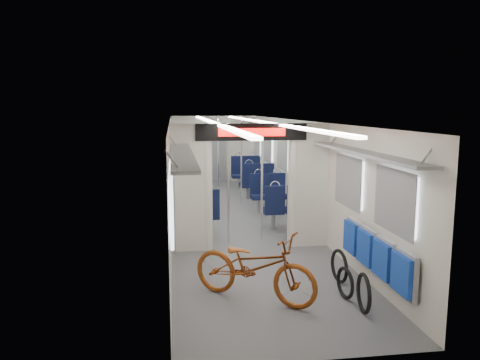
{
  "coord_description": "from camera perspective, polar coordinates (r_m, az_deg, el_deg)",
  "views": [
    {
      "loc": [
        -1.38,
        -10.32,
        2.58
      ],
      "look_at": [
        -0.1,
        -1.34,
        1.18
      ],
      "focal_mm": 35.0,
      "sensor_mm": 36.0,
      "label": 1
    }
  ],
  "objects": [
    {
      "name": "bike_hoop_a",
      "position": [
        6.28,
        14.84,
        -13.4
      ],
      "size": [
        0.1,
        0.52,
        0.52
      ],
      "primitive_type": "torus",
      "rotation": [
        1.57,
        0.0,
        1.47
      ],
      "color": "black",
      "rests_on": "ground"
    },
    {
      "name": "seat_bay_far_right",
      "position": [
        14.19,
        1.35,
        0.65
      ],
      "size": [
        0.95,
        2.24,
        1.15
      ],
      "color": "black",
      "rests_on": "ground"
    },
    {
      "name": "bike_hoop_b",
      "position": [
        6.67,
        12.69,
        -12.33
      ],
      "size": [
        0.11,
        0.45,
        0.44
      ],
      "primitive_type": "torus",
      "rotation": [
        1.57,
        0.0,
        1.7
      ],
      "color": "black",
      "rests_on": "ground"
    },
    {
      "name": "stanchion_far_left",
      "position": [
        12.17,
        -2.65,
        2.06
      ],
      "size": [
        0.04,
        0.04,
        2.3
      ],
      "primitive_type": "cylinder",
      "color": "silver",
      "rests_on": "ground"
    },
    {
      "name": "stanchion_far_right",
      "position": [
        12.47,
        0.16,
        2.23
      ],
      "size": [
        0.04,
        0.04,
        2.3
      ],
      "primitive_type": "cylinder",
      "color": "silver",
      "rests_on": "ground"
    },
    {
      "name": "bicycle",
      "position": [
        6.38,
        1.74,
        -10.47
      ],
      "size": [
        1.83,
        1.57,
        0.95
      ],
      "primitive_type": "imported",
      "rotation": [
        0.0,
        0.0,
        0.94
      ],
      "color": "#8C4014",
      "rests_on": "ground"
    },
    {
      "name": "seat_bay_far_left",
      "position": [
        13.98,
        -6.21,
        0.4
      ],
      "size": [
        0.91,
        2.09,
        1.11
      ],
      "color": "black",
      "rests_on": "ground"
    },
    {
      "name": "seat_bay_near_left",
      "position": [
        10.33,
        -5.49,
        -2.67
      ],
      "size": [
        0.89,
        1.99,
        1.07
      ],
      "color": "black",
      "rests_on": "ground"
    },
    {
      "name": "carriage",
      "position": [
        10.2,
        -0.29,
        2.74
      ],
      "size": [
        12.0,
        12.02,
        2.31
      ],
      "color": "#515456",
      "rests_on": "ground"
    },
    {
      "name": "seat_bay_near_right",
      "position": [
        10.81,
        4.4,
        -2.13
      ],
      "size": [
        0.89,
        1.99,
        1.07
      ],
      "color": "black",
      "rests_on": "ground"
    },
    {
      "name": "bike_hoop_c",
      "position": [
        7.21,
        12.0,
        -10.41
      ],
      "size": [
        0.11,
        0.51,
        0.51
      ],
      "primitive_type": "torus",
      "rotation": [
        1.57,
        0.0,
        1.69
      ],
      "color": "black",
      "rests_on": "ground"
    },
    {
      "name": "stanchion_near_right",
      "position": [
        9.1,
        2.69,
        -0.24
      ],
      "size": [
        0.05,
        0.05,
        2.3
      ],
      "primitive_type": "cylinder",
      "color": "silver",
      "rests_on": "ground"
    },
    {
      "name": "flip_bench",
      "position": [
        6.82,
        16.15,
        -8.61
      ],
      "size": [
        0.12,
        2.15,
        0.57
      ],
      "color": "gray",
      "rests_on": "carriage"
    },
    {
      "name": "stanchion_near_left",
      "position": [
        8.87,
        -1.43,
        -0.47
      ],
      "size": [
        0.04,
        0.04,
        2.3
      ],
      "primitive_type": "cylinder",
      "color": "silver",
      "rests_on": "ground"
    }
  ]
}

